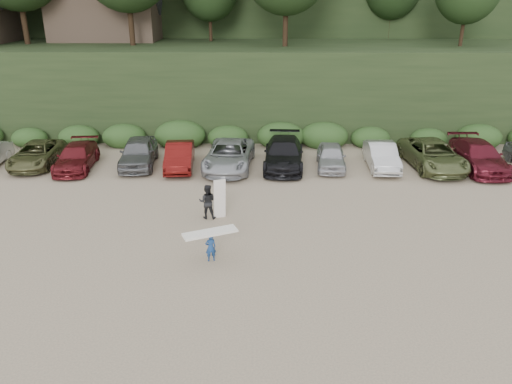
{
  "coord_description": "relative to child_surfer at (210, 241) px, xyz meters",
  "views": [
    {
      "loc": [
        0.05,
        -17.59,
        9.61
      ],
      "look_at": [
        -0.14,
        3.0,
        1.3
      ],
      "focal_mm": 35.0,
      "sensor_mm": 36.0,
      "label": 1
    }
  ],
  "objects": [
    {
      "name": "child_surfer",
      "position": [
        0.0,
        0.0,
        0.0
      ],
      "size": [
        2.12,
        1.36,
        1.24
      ],
      "color": "navy",
      "rests_on": "ground"
    },
    {
      "name": "parked_cars",
      "position": [
        1.0,
        10.95,
        -0.09
      ],
      "size": [
        37.09,
        6.01,
        1.64
      ],
      "color": "#A5A5A9",
      "rests_on": "ground"
    },
    {
      "name": "ground",
      "position": [
        1.83,
        0.84,
        -0.84
      ],
      "size": [
        120.0,
        120.0,
        0.0
      ],
      "primitive_type": "plane",
      "color": "tan",
      "rests_on": "ground"
    },
    {
      "name": "adult_surfer",
      "position": [
        -0.46,
        3.89,
        -0.02
      ],
      "size": [
        1.26,
        0.64,
        1.9
      ],
      "color": "black",
      "rests_on": "ground"
    }
  ]
}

